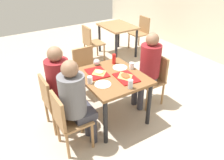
{
  "coord_description": "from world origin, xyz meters",
  "views": [
    {
      "loc": [
        2.35,
        -1.47,
        2.27
      ],
      "look_at": [
        0.0,
        0.0,
        0.66
      ],
      "focal_mm": 35.62,
      "sensor_mm": 36.0,
      "label": 1
    }
  ],
  "objects": [
    {
      "name": "background_table",
      "position": [
        -2.03,
        1.43,
        0.61
      ],
      "size": [
        0.9,
        0.7,
        0.74
      ],
      "color": "#9E7247",
      "rests_on": "ground_plane"
    },
    {
      "name": "paper_plate_center",
      "position": [
        -0.15,
        0.23,
        0.74
      ],
      "size": [
        0.22,
        0.22,
        0.01
      ],
      "primitive_type": "cylinder",
      "color": "white",
      "rests_on": "main_table"
    },
    {
      "name": "chair_near_right",
      "position": [
        0.24,
        -0.81,
        0.48
      ],
      "size": [
        0.4,
        0.4,
        0.83
      ],
      "color": "#9E7247",
      "rests_on": "ground_plane"
    },
    {
      "name": "foil_bundle",
      "position": [
        -0.41,
        -0.02,
        0.79
      ],
      "size": [
        0.1,
        0.1,
        0.1
      ],
      "primitive_type": "sphere",
      "color": "silver",
      "rests_on": "main_table"
    },
    {
      "name": "pizza_slice_b",
      "position": [
        0.14,
        0.13,
        0.76
      ],
      "size": [
        0.24,
        0.2,
        0.02
      ],
      "color": "tan",
      "rests_on": "tray_red_far"
    },
    {
      "name": "ground_plane",
      "position": [
        0.0,
        0.0,
        -0.01
      ],
      "size": [
        10.0,
        10.0,
        0.02
      ],
      "primitive_type": "cube",
      "color": "#B7A893"
    },
    {
      "name": "person_in_red",
      "position": [
        -0.24,
        -0.67,
        0.73
      ],
      "size": [
        0.32,
        0.42,
        1.24
      ],
      "color": "#383842",
      "rests_on": "ground_plane"
    },
    {
      "name": "paper_plate_near_edge",
      "position": [
        0.15,
        -0.23,
        0.74
      ],
      "size": [
        0.22,
        0.22,
        0.01
      ],
      "primitive_type": "cylinder",
      "color": "white",
      "rests_on": "main_table"
    },
    {
      "name": "tray_red_near",
      "position": [
        -0.17,
        -0.15,
        0.75
      ],
      "size": [
        0.38,
        0.3,
        0.02
      ],
      "primitive_type": "cube",
      "rotation": [
        0.0,
        0.0,
        -0.1
      ],
      "color": "#B21414",
      "rests_on": "main_table"
    },
    {
      "name": "soda_can",
      "position": [
        0.41,
        0.02,
        0.8
      ],
      "size": [
        0.07,
        0.07,
        0.12
      ],
      "primitive_type": "cylinder",
      "color": "#B7BCC6",
      "rests_on": "main_table"
    },
    {
      "name": "chair_left_end",
      "position": [
        -0.87,
        0.0,
        0.48
      ],
      "size": [
        0.4,
        0.4,
        0.83
      ],
      "color": "#9E7247",
      "rests_on": "ground_plane"
    },
    {
      "name": "pizza_slice_a",
      "position": [
        -0.15,
        -0.13,
        0.76
      ],
      "size": [
        0.21,
        0.18,
        0.02
      ],
      "color": "tan",
      "rests_on": "tray_red_near"
    },
    {
      "name": "condiment_bottle",
      "position": [
        -0.32,
        0.23,
        0.82
      ],
      "size": [
        0.06,
        0.06,
        0.16
      ],
      "primitive_type": "cylinder",
      "color": "red",
      "rests_on": "main_table"
    },
    {
      "name": "plastic_cup_b",
      "position": [
        0.02,
        -0.36,
        0.79
      ],
      "size": [
        0.07,
        0.07,
        0.1
      ],
      "primitive_type": "cylinder",
      "color": "white",
      "rests_on": "main_table"
    },
    {
      "name": "plastic_cup_a",
      "position": [
        -0.02,
        0.36,
        0.79
      ],
      "size": [
        0.07,
        0.07,
        0.1
      ],
      "primitive_type": "cylinder",
      "color": "white",
      "rests_on": "main_table"
    },
    {
      "name": "background_chair_far",
      "position": [
        -2.03,
        2.16,
        0.48
      ],
      "size": [
        0.4,
        0.4,
        0.83
      ],
      "color": "#9E7247",
      "rests_on": "ground_plane"
    },
    {
      "name": "person_in_brown_jacket",
      "position": [
        0.24,
        -0.67,
        0.73
      ],
      "size": [
        0.32,
        0.42,
        1.24
      ],
      "color": "#383842",
      "rests_on": "ground_plane"
    },
    {
      "name": "person_far_side",
      "position": [
        -0.0,
        0.67,
        0.73
      ],
      "size": [
        0.32,
        0.42,
        1.24
      ],
      "color": "#383842",
      "rests_on": "ground_plane"
    },
    {
      "name": "main_table",
      "position": [
        0.0,
        0.0,
        0.63
      ],
      "size": [
        0.97,
        0.85,
        0.74
      ],
      "color": "brown",
      "rests_on": "ground_plane"
    },
    {
      "name": "chair_far_side",
      "position": [
        0.0,
        0.81,
        0.48
      ],
      "size": [
        0.4,
        0.4,
        0.83
      ],
      "color": "#9E7247",
      "rests_on": "ground_plane"
    },
    {
      "name": "background_chair_near",
      "position": [
        -2.03,
        0.7,
        0.48
      ],
      "size": [
        0.4,
        0.4,
        0.83
      ],
      "color": "#9E7247",
      "rests_on": "ground_plane"
    },
    {
      "name": "chair_near_left",
      "position": [
        -0.24,
        -0.81,
        0.48
      ],
      "size": [
        0.4,
        0.4,
        0.83
      ],
      "color": "#9E7247",
      "rests_on": "ground_plane"
    },
    {
      "name": "tray_red_far",
      "position": [
        0.17,
        0.13,
        0.75
      ],
      "size": [
        0.38,
        0.29,
        0.02
      ],
      "primitive_type": "cube",
      "rotation": [
        0.0,
        0.0,
        -0.09
      ],
      "color": "#B21414",
      "rests_on": "main_table"
    }
  ]
}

